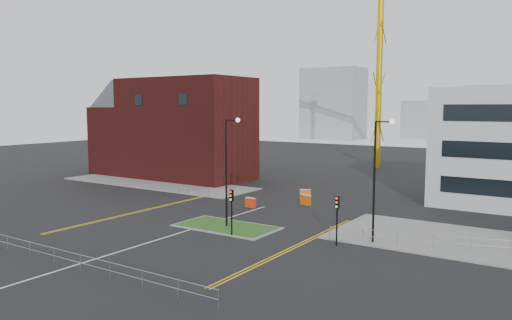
{
  "coord_description": "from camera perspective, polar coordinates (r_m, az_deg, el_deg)",
  "views": [
    {
      "loc": [
        26.67,
        -24.82,
        10.06
      ],
      "look_at": [
        0.53,
        14.69,
        5.0
      ],
      "focal_mm": 35.0,
      "sensor_mm": 36.0,
      "label": 1
    }
  ],
  "objects": [
    {
      "name": "railing_right",
      "position": [
        37.99,
        23.35,
        -8.55
      ],
      "size": [
        19.05,
        5.05,
        1.1
      ],
      "color": "gray",
      "rests_on": "ground"
    },
    {
      "name": "yellow_left_b",
      "position": [
        50.64,
        -11.78,
        -5.49
      ],
      "size": [
        0.12,
        24.0,
        0.01
      ],
      "primitive_type": "cube",
      "color": "gold",
      "rests_on": "ground"
    },
    {
      "name": "streetlamp_right_near",
      "position": [
        37.27,
        13.7,
        -1.24
      ],
      "size": [
        1.46,
        0.36,
        9.18
      ],
      "color": "black",
      "rests_on": "ground"
    },
    {
      "name": "pavement_right",
      "position": [
        40.36,
        26.07,
        -8.88
      ],
      "size": [
        24.0,
        10.0,
        0.12
      ],
      "primitive_type": "cube",
      "color": "slate",
      "rests_on": "ground"
    },
    {
      "name": "grass_island",
      "position": [
        42.26,
        -3.38,
        -7.6
      ],
      "size": [
        8.0,
        4.0,
        0.12
      ],
      "primitive_type": "cube",
      "color": "#204E1A",
      "rests_on": "ground"
    },
    {
      "name": "yellow_right_a",
      "position": [
        36.69,
        4.26,
        -9.83
      ],
      "size": [
        0.12,
        20.0,
        0.01
      ],
      "primitive_type": "cube",
      "color": "gold",
      "rests_on": "ground"
    },
    {
      "name": "yellow_right_b",
      "position": [
        36.55,
        4.68,
        -9.89
      ],
      "size": [
        0.12,
        20.0,
        0.01
      ],
      "primitive_type": "cube",
      "color": "gold",
      "rests_on": "ground"
    },
    {
      "name": "skyline_a",
      "position": [
        159.43,
        8.82,
        6.36
      ],
      "size": [
        18.0,
        12.0,
        22.0
      ],
      "primitive_type": "cube",
      "color": "gray",
      "rests_on": "ground"
    },
    {
      "name": "traffic_light_island",
      "position": [
        38.97,
        -2.83,
        -5.0
      ],
      "size": [
        0.28,
        0.33,
        3.65
      ],
      "color": "black",
      "rests_on": "ground"
    },
    {
      "name": "barrier_right",
      "position": [
        55.21,
        5.67,
        -3.86
      ],
      "size": [
        1.26,
        0.74,
        1.01
      ],
      "color": "orange",
      "rests_on": "ground"
    },
    {
      "name": "yellow_left_a",
      "position": [
        50.85,
        -12.01,
        -5.44
      ],
      "size": [
        0.12,
        24.0,
        0.01
      ],
      "primitive_type": "cube",
      "color": "gold",
      "rests_on": "ground"
    },
    {
      "name": "traffic_light_right",
      "position": [
        36.71,
        9.24,
        -5.76
      ],
      "size": [
        0.28,
        0.33,
        3.65
      ],
      "color": "black",
      "rests_on": "ground"
    },
    {
      "name": "centre_line",
      "position": [
        39.14,
        -11.1,
        -8.91
      ],
      "size": [
        0.15,
        30.0,
        0.01
      ],
      "primitive_type": "cube",
      "color": "silver",
      "rests_on": "ground"
    },
    {
      "name": "skyline_d",
      "position": [
        168.48,
        21.66,
        4.29
      ],
      "size": [
        30.0,
        12.0,
        12.0
      ],
      "primitive_type": "cube",
      "color": "gray",
      "rests_on": "ground"
    },
    {
      "name": "brick_building",
      "position": [
        72.56,
        -9.75,
        3.47
      ],
      "size": [
        24.2,
        10.07,
        14.24
      ],
      "color": "#4B1412",
      "rests_on": "ground"
    },
    {
      "name": "barrier_mid",
      "position": [
        51.77,
        5.69,
        -4.5
      ],
      "size": [
        1.32,
        0.78,
        1.05
      ],
      "color": "#C74D0B",
      "rests_on": "ground"
    },
    {
      "name": "railing_left",
      "position": [
        57.79,
        -7.76,
        -3.24
      ],
      "size": [
        6.05,
        0.05,
        1.1
      ],
      "color": "gray",
      "rests_on": "ground"
    },
    {
      "name": "pavement_left",
      "position": [
        66.86,
        -11.3,
        -2.62
      ],
      "size": [
        28.0,
        8.0,
        0.12
      ],
      "primitive_type": "cube",
      "color": "slate",
      "rests_on": "ground"
    },
    {
      "name": "island_kerb",
      "position": [
        42.27,
        -3.38,
        -7.63
      ],
      "size": [
        8.6,
        4.6,
        0.08
      ],
      "primitive_type": "cube",
      "color": "slate",
      "rests_on": "ground"
    },
    {
      "name": "barrier_left",
      "position": [
        50.23,
        -0.64,
        -4.84
      ],
      "size": [
        1.21,
        0.54,
        0.98
      ],
      "color": "red",
      "rests_on": "ground"
    },
    {
      "name": "railing_front",
      "position": [
        33.94,
        -20.8,
        -10.17
      ],
      "size": [
        24.05,
        0.05,
        1.1
      ],
      "color": "gray",
      "rests_on": "ground"
    },
    {
      "name": "streetlamp_island",
      "position": [
        41.19,
        -3.18,
        -0.39
      ],
      "size": [
        1.46,
        0.36,
        9.18
      ],
      "color": "black",
      "rests_on": "ground"
    },
    {
      "name": "ground",
      "position": [
        37.8,
        -13.26,
        -9.51
      ],
      "size": [
        200.0,
        200.0,
        0.0
      ],
      "primitive_type": "plane",
      "color": "black",
      "rests_on": "ground"
    }
  ]
}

